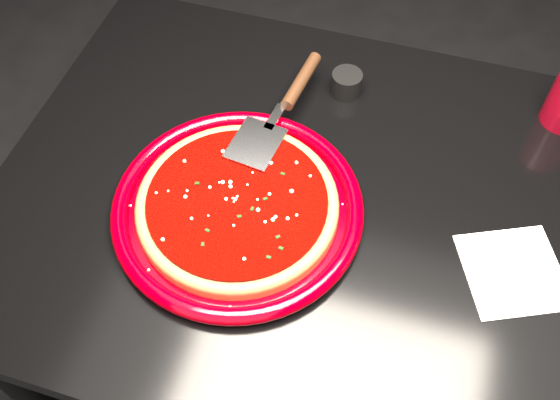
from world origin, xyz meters
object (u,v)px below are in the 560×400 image
object	(u,v)px
table	(344,311)
ramekin	(346,83)
pizza_server	(281,109)
plate	(238,208)

from	to	relation	value
table	ramekin	bearing A→B (deg)	109.92
table	pizza_server	world-z (taller)	pizza_server
plate	pizza_server	bearing A→B (deg)	85.91
pizza_server	plate	bearing A→B (deg)	-86.99
plate	pizza_server	world-z (taller)	pizza_server
pizza_server	ramekin	xyz separation A→B (m)	(0.09, 0.12, -0.03)
plate	table	bearing A→B (deg)	17.90
table	pizza_server	bearing A→B (deg)	143.86
plate	ramekin	size ratio (longest dim) A/B	7.18
pizza_server	ramekin	world-z (taller)	pizza_server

